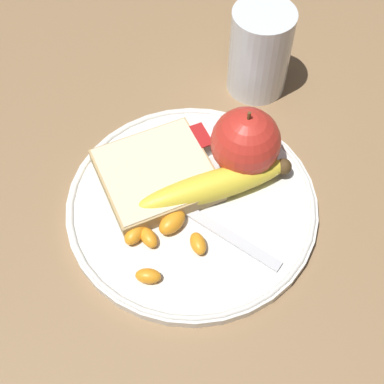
# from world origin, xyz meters

# --- Properties ---
(ground_plane) EXTENTS (3.00, 3.00, 0.00)m
(ground_plane) POSITION_xyz_m (0.00, 0.00, 0.00)
(ground_plane) COLOR olive
(plate) EXTENTS (0.28, 0.28, 0.01)m
(plate) POSITION_xyz_m (0.00, 0.00, 0.01)
(plate) COLOR silver
(plate) RESTS_ON ground_plane
(juice_glass) EXTENTS (0.08, 0.08, 0.11)m
(juice_glass) POSITION_xyz_m (-0.15, -0.14, 0.05)
(juice_glass) COLOR silver
(juice_glass) RESTS_ON ground_plane
(apple) EXTENTS (0.08, 0.08, 0.09)m
(apple) POSITION_xyz_m (-0.07, -0.02, 0.05)
(apple) COLOR red
(apple) RESTS_ON plate
(banana) EXTENTS (0.18, 0.05, 0.03)m
(banana) POSITION_xyz_m (-0.03, 0.00, 0.03)
(banana) COLOR yellow
(banana) RESTS_ON plate
(bread_slice) EXTENTS (0.12, 0.11, 0.02)m
(bread_slice) POSITION_xyz_m (0.02, -0.04, 0.02)
(bread_slice) COLOR tan
(bread_slice) RESTS_ON plate
(fork) EXTENTS (0.11, 0.16, 0.00)m
(fork) POSITION_xyz_m (0.00, 0.02, 0.01)
(fork) COLOR silver
(fork) RESTS_ON plate
(jam_packet) EXTENTS (0.04, 0.03, 0.02)m
(jam_packet) POSITION_xyz_m (-0.03, -0.07, 0.02)
(jam_packet) COLOR white
(jam_packet) RESTS_ON plate
(orange_segment_0) EXTENTS (0.02, 0.03, 0.01)m
(orange_segment_0) POSITION_xyz_m (0.06, 0.03, 0.02)
(orange_segment_0) COLOR orange
(orange_segment_0) RESTS_ON plate
(orange_segment_1) EXTENTS (0.04, 0.03, 0.02)m
(orange_segment_1) POSITION_xyz_m (0.03, 0.02, 0.02)
(orange_segment_1) COLOR orange
(orange_segment_1) RESTS_ON plate
(orange_segment_2) EXTENTS (0.03, 0.03, 0.01)m
(orange_segment_2) POSITION_xyz_m (0.04, 0.00, 0.02)
(orange_segment_2) COLOR orange
(orange_segment_2) RESTS_ON plate
(orange_segment_3) EXTENTS (0.03, 0.03, 0.02)m
(orange_segment_3) POSITION_xyz_m (0.07, 0.02, 0.02)
(orange_segment_3) COLOR orange
(orange_segment_3) RESTS_ON plate
(orange_segment_4) EXTENTS (0.03, 0.03, 0.01)m
(orange_segment_4) POSITION_xyz_m (0.08, 0.07, 0.02)
(orange_segment_4) COLOR orange
(orange_segment_4) RESTS_ON plate
(orange_segment_5) EXTENTS (0.02, 0.03, 0.01)m
(orange_segment_5) POSITION_xyz_m (0.02, 0.05, 0.02)
(orange_segment_5) COLOR orange
(orange_segment_5) RESTS_ON plate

